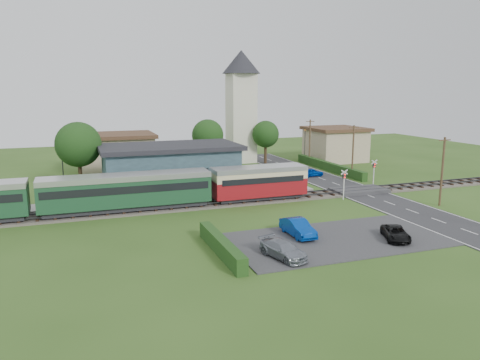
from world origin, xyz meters
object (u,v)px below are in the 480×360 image
object	(u,v)px
equipment_hut	(103,190)
pedestrian_far	(142,190)
station_building	(170,167)
train	(92,193)
pedestrian_near	(234,185)
crossing_signal_far	(374,169)
house_east	(335,144)
car_park_blue	(298,228)
car_park_dark	(396,233)
church_tower	(241,98)
car_park_silver	(283,250)
car_on_road	(312,172)
crossing_signal_near	(344,180)
house_west	(115,153)

from	to	relation	value
equipment_hut	pedestrian_far	world-z (taller)	equipment_hut
station_building	train	world-z (taller)	station_building
train	pedestrian_near	bearing A→B (deg)	9.77
crossing_signal_far	pedestrian_far	size ratio (longest dim) A/B	1.74
house_east	car_park_blue	distance (m)	41.86
equipment_hut	pedestrian_near	world-z (taller)	equipment_hut
car_park_dark	pedestrian_far	bearing A→B (deg)	155.78
church_tower	car_park_silver	size ratio (longest dim) A/B	4.32
church_tower	car_park_silver	world-z (taller)	church_tower
church_tower	crossing_signal_far	size ratio (longest dim) A/B	5.37
car_on_road	car_park_dark	xyz separation A→B (m)	(-6.67, -26.14, -0.01)
pedestrian_near	equipment_hut	bearing A→B (deg)	1.77
station_building	pedestrian_far	world-z (taller)	station_building
church_tower	house_east	xyz separation A→B (m)	(15.00, -4.00, -7.43)
station_building	crossing_signal_near	xyz separation A→B (m)	(16.40, -11.40, -0.55)
crossing_signal_near	car_park_silver	bearing A→B (deg)	-134.25
car_park_silver	car_park_dark	size ratio (longest dim) A/B	1.10
crossing_signal_far	pedestrian_near	size ratio (longest dim) A/B	1.83
station_building	pedestrian_near	distance (m)	8.70
crossing_signal_near	car_park_dark	xyz separation A→B (m)	(-3.58, -13.27, -1.55)
train	car_on_road	bearing A→B (deg)	20.03
house_west	crossing_signal_far	xyz separation A→B (m)	(28.60, -20.61, -0.65)
equipment_hut	car_park_blue	world-z (taller)	equipment_hut
crossing_signal_far	crossing_signal_near	bearing A→B (deg)	-146.31
church_tower	pedestrian_near	size ratio (longest dim) A/B	9.83
house_west	train	bearing A→B (deg)	-100.38
church_tower	crossing_signal_far	world-z (taller)	church_tower
house_east	pedestrian_near	bearing A→B (deg)	-141.35
equipment_hut	crossing_signal_near	world-z (taller)	crossing_signal_near
equipment_hut	station_building	xyz separation A→B (m)	(8.00, 5.79, 0.95)
car_park_silver	car_park_dark	xyz separation A→B (m)	(10.04, 0.71, -0.08)
equipment_hut	train	world-z (taller)	train
church_tower	crossing_signal_near	xyz separation A→B (m)	(1.40, -28.41, -8.08)
car_park_blue	car_park_dark	world-z (taller)	car_park_blue
car_on_road	car_park_dark	bearing A→B (deg)	160.70
equipment_hut	car_park_dark	bearing A→B (deg)	-42.19
car_park_blue	house_east	bearing A→B (deg)	53.89
house_west	pedestrian_near	bearing A→B (deg)	-62.36
equipment_hut	car_on_road	distance (m)	28.46
church_tower	car_park_dark	distance (m)	42.83
house_east	pedestrian_near	world-z (taller)	house_east
equipment_hut	crossing_signal_far	size ratio (longest dim) A/B	0.78
house_east	car_park_dark	distance (m)	41.46
house_east	crossing_signal_far	distance (m)	20.64
equipment_hut	car_park_silver	distance (m)	22.38
car_park_blue	pedestrian_far	world-z (taller)	pedestrian_far
pedestrian_far	car_park_dark	bearing A→B (deg)	-156.35
train	house_east	bearing A→B (deg)	29.30
church_tower	car_park_silver	xyz separation A→B (m)	(-12.22, -42.39, -9.55)
crossing_signal_far	car_park_blue	distance (m)	22.93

